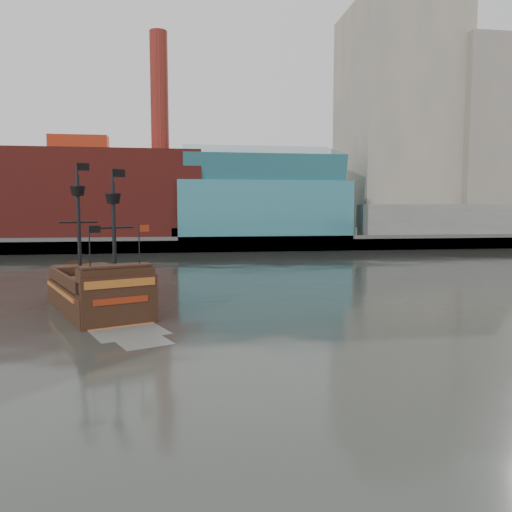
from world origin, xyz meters
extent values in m
plane|color=#252722|center=(0.00, 0.00, 0.00)|extent=(400.00, 400.00, 0.00)
cube|color=slate|center=(0.00, 92.00, 1.00)|extent=(220.00, 60.00, 2.00)
cube|color=#4C4C49|center=(0.00, 62.50, 1.30)|extent=(220.00, 1.00, 2.60)
cube|color=maroon|center=(-22.00, 72.00, 9.50)|extent=(42.00, 18.00, 15.00)
cube|color=teal|center=(10.00, 70.00, 7.00)|extent=(30.00, 16.00, 10.00)
cube|color=#A59989|center=(40.00, 80.00, 25.00)|extent=(20.00, 22.00, 46.00)
cube|color=gray|center=(58.00, 76.00, 21.00)|extent=(18.00, 18.00, 38.00)
cube|color=#A59989|center=(50.00, 97.00, 28.00)|extent=(24.00, 20.00, 52.00)
cube|color=slate|center=(48.00, 66.00, 5.00)|extent=(40.00, 6.00, 6.00)
cylinder|color=maroon|center=(-8.00, 74.00, 28.00)|extent=(3.20, 3.20, 22.00)
cube|color=teal|center=(10.00, 70.00, 15.00)|extent=(28.00, 14.94, 8.78)
cube|color=black|center=(-10.50, 15.88, 0.58)|extent=(8.92, 12.51, 2.50)
cube|color=#4B351B|center=(-10.50, 15.88, 1.97)|extent=(8.03, 11.26, 0.29)
cube|color=black|center=(-12.30, 20.14, 2.31)|extent=(4.66, 3.72, 0.96)
cube|color=black|center=(-8.56, 11.27, 2.69)|extent=(4.81, 3.19, 1.73)
cube|color=black|center=(-8.22, 10.46, 1.15)|extent=(4.44, 2.05, 3.85)
cube|color=#AE5D21|center=(-8.16, 10.33, 2.69)|extent=(4.02, 1.75, 0.48)
cube|color=maroon|center=(-8.16, 10.33, 1.64)|extent=(3.13, 1.38, 0.38)
cylinder|color=black|center=(-11.77, 16.91, 5.87)|extent=(0.35, 0.35, 7.50)
cylinder|color=black|center=(-9.03, 14.62, 5.58)|extent=(0.35, 0.35, 6.93)
cone|color=black|center=(-11.77, 16.91, 8.47)|extent=(1.39, 1.39, 0.67)
cone|color=black|center=(-9.03, 14.62, 7.89)|extent=(1.39, 1.39, 0.67)
cube|color=black|center=(-11.37, 17.08, 10.20)|extent=(0.81, 0.36, 0.53)
cube|color=black|center=(-8.63, 14.79, 9.62)|extent=(0.81, 0.36, 0.53)
cube|color=gray|center=(-7.59, 8.97, 0.01)|extent=(5.11, 4.78, 0.02)
camera|label=1|loc=(-4.52, -20.50, 7.20)|focal=35.00mm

